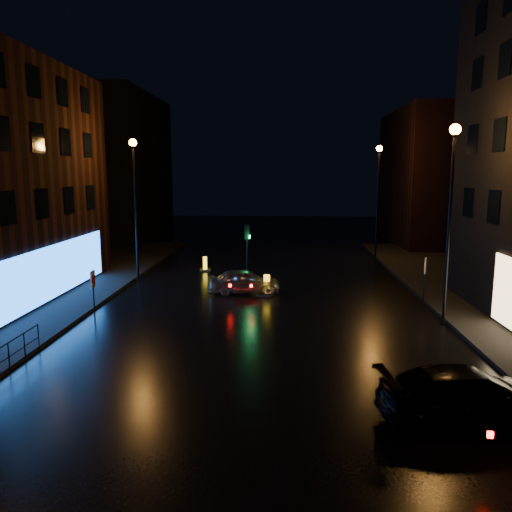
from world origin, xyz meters
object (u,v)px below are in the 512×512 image
object	(u,v)px
traffic_signal	(247,274)
bollard_far	(205,268)
bollard_near	(267,290)
silver_hatchback	(244,281)
dark_sedan	(470,395)
road_sign_left	(93,284)
road_sign_right	(425,270)

from	to	relation	value
traffic_signal	bollard_far	world-z (taller)	traffic_signal
traffic_signal	bollard_near	xyz separation A→B (m)	(1.27, -3.07, -0.27)
traffic_signal	silver_hatchback	distance (m)	2.81
bollard_far	bollard_near	bearing A→B (deg)	-63.15
silver_hatchback	bollard_far	world-z (taller)	silver_hatchback
traffic_signal	dark_sedan	distance (m)	17.94
dark_sedan	road_sign_left	distance (m)	15.47
bollard_near	bollard_far	distance (m)	7.69
traffic_signal	road_sign_right	world-z (taller)	traffic_signal
road_sign_left	road_sign_right	size ratio (longest dim) A/B	0.97
traffic_signal	dark_sedan	bearing A→B (deg)	-67.00
road_sign_left	road_sign_right	distance (m)	15.65
silver_hatchback	bollard_near	distance (m)	1.33
bollard_near	dark_sedan	bearing A→B (deg)	-54.09
traffic_signal	dark_sedan	size ratio (longest dim) A/B	0.72
bollard_near	road_sign_left	bearing A→B (deg)	-131.55
dark_sedan	silver_hatchback	bearing A→B (deg)	19.01
bollard_near	bollard_far	size ratio (longest dim) A/B	1.19
bollard_near	road_sign_right	bearing A→B (deg)	1.71
road_sign_right	silver_hatchback	bearing A→B (deg)	9.46
dark_sedan	bollard_far	xyz separation A→B (m)	(-10.05, 19.81, -0.49)
bollard_far	road_sign_left	xyz separation A→B (m)	(-3.05, -11.65, 1.48)
bollard_near	road_sign_left	size ratio (longest dim) A/B	0.61
silver_hatchback	road_sign_right	bearing A→B (deg)	-107.87
bollard_near	road_sign_right	world-z (taller)	road_sign_right
bollard_near	silver_hatchback	bearing A→B (deg)	-179.54
bollard_near	road_sign_left	xyz separation A→B (m)	(-7.37, -5.29, 1.45)
road_sign_left	bollard_near	bearing A→B (deg)	31.87
bollard_far	road_sign_right	xyz separation A→B (m)	(12.14, -7.90, 1.53)
traffic_signal	road_sign_left	distance (m)	10.41
traffic_signal	dark_sedan	world-z (taller)	traffic_signal
road_sign_left	silver_hatchback	bearing A→B (deg)	38.35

